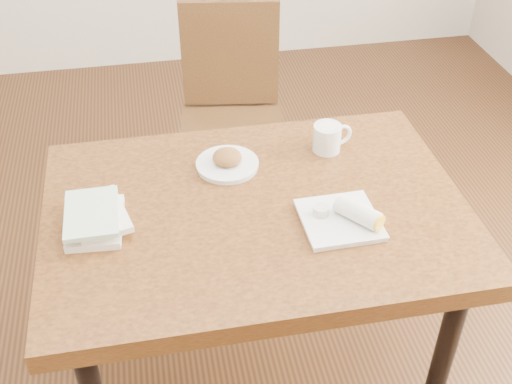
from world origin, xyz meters
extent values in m
cube|color=#472814|center=(0.00, 0.00, -0.01)|extent=(4.00, 5.00, 0.01)
cube|color=brown|center=(0.00, 0.00, 0.72)|extent=(1.19, 0.85, 0.06)
cylinder|color=black|center=(0.50, -0.32, 0.34)|extent=(0.06, 0.06, 0.69)
cylinder|color=black|center=(-0.50, 0.32, 0.34)|extent=(0.06, 0.06, 0.69)
cylinder|color=black|center=(0.50, 0.32, 0.34)|extent=(0.06, 0.06, 0.69)
cylinder|color=#4B3115|center=(0.26, 0.98, 0.23)|extent=(0.04, 0.04, 0.45)
cylinder|color=#4B3115|center=(-0.09, 1.03, 0.23)|extent=(0.04, 0.04, 0.45)
cylinder|color=#4B3115|center=(0.21, 0.63, 0.23)|extent=(0.04, 0.04, 0.45)
cylinder|color=#4B3115|center=(-0.15, 0.68, 0.23)|extent=(0.04, 0.04, 0.45)
cube|color=#4B3115|center=(0.06, 0.83, 0.47)|extent=(0.48, 0.48, 0.04)
cube|color=#4B3115|center=(0.09, 1.02, 0.73)|extent=(0.40, 0.10, 0.45)
cylinder|color=white|center=(-0.05, 0.20, 0.76)|extent=(0.19, 0.19, 0.01)
cylinder|color=white|center=(-0.05, 0.20, 0.76)|extent=(0.19, 0.19, 0.01)
ellipsoid|color=#B27538|center=(-0.05, 0.20, 0.79)|extent=(0.11, 0.11, 0.05)
cylinder|color=white|center=(0.27, 0.24, 0.79)|extent=(0.09, 0.09, 0.09)
torus|color=white|center=(0.32, 0.25, 0.79)|extent=(0.07, 0.03, 0.07)
cylinder|color=tan|center=(0.27, 0.24, 0.84)|extent=(0.08, 0.08, 0.01)
cylinder|color=#F2E5CC|center=(0.27, 0.24, 0.84)|extent=(0.05, 0.05, 0.00)
cube|color=white|center=(0.21, -0.11, 0.76)|extent=(0.21, 0.21, 0.01)
cube|color=white|center=(0.21, -0.11, 0.76)|extent=(0.21, 0.21, 0.01)
cylinder|color=white|center=(0.25, -0.13, 0.79)|extent=(0.12, 0.13, 0.05)
cylinder|color=yellow|center=(0.29, -0.18, 0.79)|extent=(0.05, 0.04, 0.05)
cylinder|color=silver|center=(0.16, -0.09, 0.78)|extent=(0.04, 0.04, 0.03)
cylinder|color=red|center=(0.16, -0.09, 0.79)|extent=(0.04, 0.04, 0.01)
cube|color=white|center=(-0.44, 0.00, 0.76)|extent=(0.16, 0.22, 0.02)
cube|color=silver|center=(-0.43, 0.01, 0.78)|extent=(0.19, 0.23, 0.02)
cube|color=#7AB78F|center=(-0.45, -0.01, 0.80)|extent=(0.14, 0.21, 0.01)
camera|label=1|loc=(-0.26, -1.38, 1.90)|focal=45.00mm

